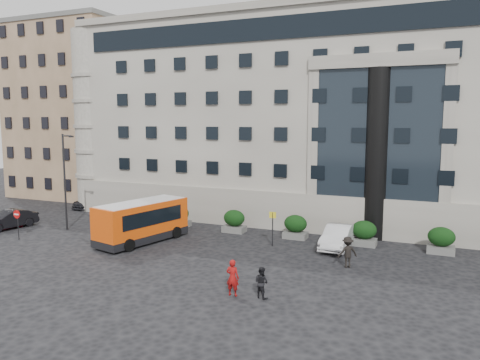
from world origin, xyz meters
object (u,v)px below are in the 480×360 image
object	(u,v)px
street_lamp	(65,178)
bus_stop_sign	(273,223)
white_taxi	(338,237)
pedestrian_b	(261,282)
pedestrian_a	(233,278)
minibus	(142,220)
parked_car_b	(8,220)
hedge_a	(179,216)
no_entry_sign	(17,219)
hedge_e	(441,240)
parked_car_c	(93,200)
parked_car_a	(4,222)
hedge_c	(295,227)
pedestrian_c	(348,252)
parked_car_d	(107,198)
hedge_b	(234,221)
hedge_d	(364,233)
red_truck	(138,194)

from	to	relation	value
street_lamp	bus_stop_sign	world-z (taller)	street_lamp
white_taxi	pedestrian_b	size ratio (longest dim) A/B	3.04
pedestrian_a	street_lamp	bearing A→B (deg)	-23.49
minibus	pedestrian_a	xyz separation A→B (m)	(10.70, -7.22, -0.72)
pedestrian_a	pedestrian_b	bearing A→B (deg)	-168.40
parked_car_b	hedge_a	bearing A→B (deg)	35.91
no_entry_sign	white_taxi	xyz separation A→B (m)	(23.00, 7.40, -0.83)
hedge_e	white_taxi	size ratio (longest dim) A/B	0.37
parked_car_c	parked_car_a	bearing A→B (deg)	-91.00
hedge_c	pedestrian_c	distance (m)	7.59
hedge_e	pedestrian_b	world-z (taller)	hedge_e
parked_car_c	parked_car_d	distance (m)	1.82
hedge_b	minibus	distance (m)	7.60
hedge_d	bus_stop_sign	bearing A→B (deg)	-155.34
hedge_d	red_truck	size ratio (longest dim) A/B	0.32
hedge_b	hedge_e	bearing A→B (deg)	0.00
hedge_c	hedge_d	world-z (taller)	same
no_entry_sign	parked_car_c	size ratio (longest dim) A/B	0.47
parked_car_c	street_lamp	bearing A→B (deg)	-61.65
minibus	pedestrian_c	bearing A→B (deg)	13.02
parked_car_a	parked_car_c	bearing A→B (deg)	93.37
parked_car_b	no_entry_sign	bearing A→B (deg)	-22.83
pedestrian_b	parked_car_b	bearing A→B (deg)	5.15
hedge_a	no_entry_sign	distance (m)	12.64
hedge_d	pedestrian_b	xyz separation A→B (m)	(-3.31, -12.48, -0.11)
parked_car_b	bus_stop_sign	bearing A→B (deg)	18.56
street_lamp	parked_car_c	world-z (taller)	street_lamp
hedge_d	street_lamp	distance (m)	24.27
hedge_b	hedge_e	size ratio (longest dim) A/B	1.00
parked_car_c	parked_car_d	xyz separation A→B (m)	(0.47, 1.76, 0.02)
minibus	pedestrian_b	world-z (taller)	minibus
no_entry_sign	parked_car_c	xyz separation A→B (m)	(-4.00, 13.04, -0.94)
hedge_c	pedestrian_b	bearing A→B (deg)	-81.40
hedge_d	white_taxi	distance (m)	2.15
hedge_d	parked_car_a	distance (m)	29.37
pedestrian_b	pedestrian_a	bearing A→B (deg)	30.70
hedge_d	parked_car_c	size ratio (longest dim) A/B	0.37
hedge_c	parked_car_d	world-z (taller)	hedge_c
no_entry_sign	pedestrian_c	xyz separation A→B (m)	(24.44, 3.16, -0.67)
minibus	parked_car_d	size ratio (longest dim) A/B	1.46
minibus	parked_car_d	bearing A→B (deg)	150.99
hedge_a	parked_car_d	bearing A→B (deg)	154.57
red_truck	parked_car_d	size ratio (longest dim) A/B	1.09
hedge_d	parked_car_a	xyz separation A→B (m)	(-28.60, -6.68, -0.29)
hedge_d	hedge_e	distance (m)	5.20
no_entry_sign	parked_car_c	distance (m)	13.67
hedge_c	hedge_d	size ratio (longest dim) A/B	1.00
street_lamp	bus_stop_sign	xyz separation A→B (m)	(17.44, 2.00, -2.64)
bus_stop_sign	parked_car_c	xyz separation A→B (m)	(-22.50, 7.00, -1.02)
hedge_d	parked_car_c	bearing A→B (deg)	171.65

